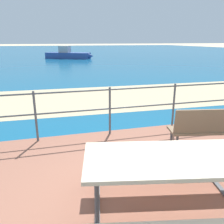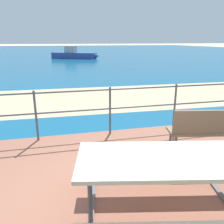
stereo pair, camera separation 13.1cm
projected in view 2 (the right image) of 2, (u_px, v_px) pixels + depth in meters
ground_plane at (157, 216)px, 2.73m from camera, size 240.00×240.00×0.00m
patio_paving at (157, 214)px, 2.72m from camera, size 6.40×5.20×0.06m
sea_water at (61, 52)px, 39.89m from camera, size 90.00×90.00×0.01m
beach_strip at (88, 98)px, 8.19m from camera, size 54.08×5.13×0.01m
picnic_table at (170, 174)px, 2.38m from camera, size 2.15×1.86×0.79m
park_bench at (219, 128)px, 3.82m from camera, size 1.66×0.72×0.88m
railing_fence at (110, 104)px, 4.80m from camera, size 5.94×0.04×1.01m
boat_near at (74, 55)px, 25.49m from camera, size 5.11×3.46×1.34m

